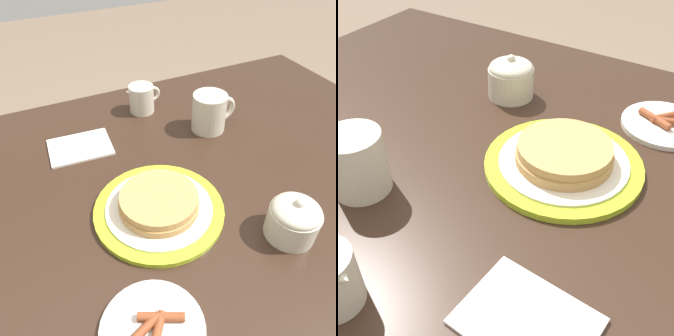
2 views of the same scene
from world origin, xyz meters
TOP-DOWN VIEW (x-y plane):
  - ground_plane at (0.00, 0.00)m, footprint 8.00×8.00m
  - dining_table at (0.00, 0.00)m, footprint 1.49×1.00m
  - pancake_plate at (-0.03, -0.04)m, footprint 0.27×0.27m
  - side_plate_bacon at (-0.14, -0.26)m, footprint 0.16×0.16m
  - coffee_mug at (0.22, 0.18)m, footprint 0.13×0.09m
  - creamer_pitcher at (0.09, 0.34)m, footprint 0.11×0.07m
  - sugar_bowl at (0.18, -0.20)m, footprint 0.10×0.10m
  - napkin at (-0.12, 0.24)m, footprint 0.16×0.13m

SIDE VIEW (x-z plane):
  - ground_plane at x=0.00m, z-range 0.00..0.00m
  - dining_table at x=0.00m, z-range 0.26..0.99m
  - napkin at x=-0.12m, z-range 0.73..0.74m
  - side_plate_bacon at x=-0.14m, z-range 0.72..0.75m
  - pancake_plate at x=-0.03m, z-range 0.72..0.77m
  - creamer_pitcher at x=0.09m, z-range 0.73..0.82m
  - sugar_bowl at x=0.18m, z-range 0.73..0.82m
  - coffee_mug at x=0.22m, z-range 0.73..0.83m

